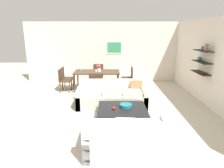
# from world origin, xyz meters

# --- Properties ---
(ground_plane) EXTENTS (18.00, 18.00, 0.00)m
(ground_plane) POSITION_xyz_m (0.00, 0.00, 0.00)
(ground_plane) COLOR #BCB29E
(back_wall_unit) EXTENTS (8.40, 0.09, 2.70)m
(back_wall_unit) POSITION_xyz_m (0.30, 3.53, 1.35)
(back_wall_unit) COLOR silver
(back_wall_unit) RESTS_ON ground
(right_wall_shelf_unit) EXTENTS (0.34, 8.20, 2.70)m
(right_wall_shelf_unit) POSITION_xyz_m (3.03, 0.60, 1.35)
(right_wall_shelf_unit) COLOR silver
(right_wall_shelf_unit) RESTS_ON ground
(sofa_beige) EXTENTS (2.14, 0.90, 0.78)m
(sofa_beige) POSITION_xyz_m (0.00, 0.34, 0.29)
(sofa_beige) COLOR beige
(sofa_beige) RESTS_ON ground
(loveseat_white) EXTENTS (1.70, 0.90, 0.78)m
(loveseat_white) POSITION_xyz_m (0.29, -2.12, 0.29)
(loveseat_white) COLOR white
(loveseat_white) RESTS_ON ground
(coffee_table) EXTENTS (1.24, 1.08, 0.38)m
(coffee_table) POSITION_xyz_m (0.25, -0.81, 0.19)
(coffee_table) COLOR black
(coffee_table) RESTS_ON ground
(decorative_bowl) EXTENTS (0.34, 0.34, 0.09)m
(decorative_bowl) POSITION_xyz_m (0.35, -0.73, 0.43)
(decorative_bowl) COLOR #19666B
(decorative_bowl) RESTS_ON coffee_table
(apple_on_coffee_table) EXTENTS (0.08, 0.08, 0.08)m
(apple_on_coffee_table) POSITION_xyz_m (0.03, -0.91, 0.42)
(apple_on_coffee_table) COLOR red
(apple_on_coffee_table) RESTS_ON coffee_table
(dining_table) EXTENTS (1.79, 0.91, 0.75)m
(dining_table) POSITION_xyz_m (-0.58, 2.08, 0.68)
(dining_table) COLOR #422D1E
(dining_table) RESTS_ON ground
(dining_chair_head) EXTENTS (0.44, 0.44, 0.88)m
(dining_chair_head) POSITION_xyz_m (-0.58, 2.94, 0.50)
(dining_chair_head) COLOR #422D1E
(dining_chair_head) RESTS_ON ground
(dining_chair_right_far) EXTENTS (0.44, 0.44, 0.88)m
(dining_chair_right_far) POSITION_xyz_m (0.72, 2.28, 0.50)
(dining_chair_right_far) COLOR #422D1E
(dining_chair_right_far) RESTS_ON ground
(dining_chair_left_near) EXTENTS (0.44, 0.44, 0.88)m
(dining_chair_left_near) POSITION_xyz_m (-1.88, 1.87, 0.50)
(dining_chair_left_near) COLOR #422D1E
(dining_chair_left_near) RESTS_ON ground
(dining_chair_foot) EXTENTS (0.44, 0.44, 0.88)m
(dining_chair_foot) POSITION_xyz_m (-0.58, 1.21, 0.50)
(dining_chair_foot) COLOR #422D1E
(dining_chair_foot) RESTS_ON ground
(dining_chair_left_far) EXTENTS (0.44, 0.44, 0.88)m
(dining_chair_left_far) POSITION_xyz_m (-1.88, 2.28, 0.50)
(dining_chair_left_far) COLOR #422D1E
(dining_chair_left_far) RESTS_ON ground
(wine_glass_foot) EXTENTS (0.07, 0.07, 0.16)m
(wine_glass_foot) POSITION_xyz_m (-0.58, 1.68, 0.86)
(wine_glass_foot) COLOR silver
(wine_glass_foot) RESTS_ON dining_table
(wine_glass_left_far) EXTENTS (0.08, 0.08, 0.16)m
(wine_glass_left_far) POSITION_xyz_m (-1.25, 2.19, 0.86)
(wine_glass_left_far) COLOR silver
(wine_glass_left_far) RESTS_ON dining_table
(wine_glass_head) EXTENTS (0.07, 0.07, 0.19)m
(wine_glass_head) POSITION_xyz_m (-0.58, 2.47, 0.88)
(wine_glass_head) COLOR silver
(wine_glass_head) RESTS_ON dining_table
(centerpiece_vase) EXTENTS (0.16, 0.16, 0.29)m
(centerpiece_vase) POSITION_xyz_m (-0.49, 2.02, 0.91)
(centerpiece_vase) COLOR silver
(centerpiece_vase) RESTS_ON dining_table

